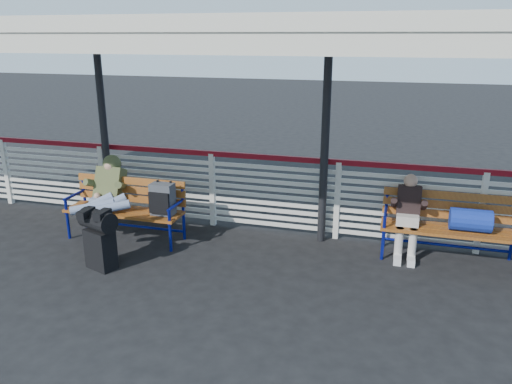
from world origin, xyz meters
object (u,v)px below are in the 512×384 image
(traveler_man, at_px, (104,200))
(bench_left, at_px, (138,202))
(luggage_stack, at_px, (99,237))
(companion_person, at_px, (408,215))
(bench_right, at_px, (458,220))

(traveler_man, bearing_deg, bench_left, 44.07)
(bench_left, bearing_deg, traveler_man, -135.93)
(bench_left, relative_size, traveler_man, 1.10)
(luggage_stack, relative_size, companion_person, 0.72)
(companion_person, bearing_deg, traveler_man, -168.24)
(bench_left, xyz_separation_m, bench_right, (4.52, 0.55, -0.02))
(luggage_stack, bearing_deg, bench_left, 109.01)
(traveler_man, relative_size, companion_person, 1.43)
(bench_left, distance_m, traveler_man, 0.51)
(luggage_stack, height_order, traveler_man, traveler_man)
(bench_right, relative_size, companion_person, 1.57)
(luggage_stack, bearing_deg, bench_right, 38.82)
(luggage_stack, height_order, bench_left, bench_left)
(luggage_stack, height_order, companion_person, companion_person)
(luggage_stack, relative_size, traveler_man, 0.50)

